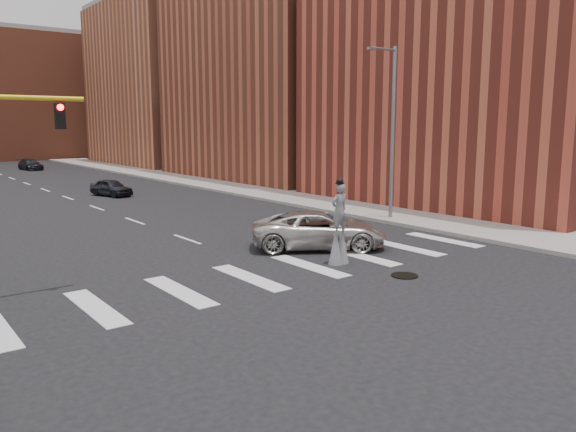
{
  "coord_description": "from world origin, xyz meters",
  "views": [
    {
      "loc": [
        -11.23,
        -14.23,
        5.06
      ],
      "look_at": [
        1.2,
        2.14,
        1.7
      ],
      "focal_mm": 35.0,
      "sensor_mm": 36.0,
      "label": 1
    }
  ],
  "objects": [
    {
      "name": "stilt_performer",
      "position": [
        2.4,
        0.64,
        1.3
      ],
      "size": [
        0.84,
        0.53,
        3.15
      ],
      "rotation": [
        0.0,
        0.0,
        3.18
      ],
      "color": "#341F14",
      "rests_on": "ground"
    },
    {
      "name": "manhole",
      "position": [
        3.0,
        -2.0,
        0.02
      ],
      "size": [
        0.9,
        0.9,
        0.04
      ],
      "primitive_type": "cylinder",
      "color": "black",
      "rests_on": "ground"
    },
    {
      "name": "building_backdrop",
      "position": [
        6.0,
        78.0,
        9.0
      ],
      "size": [
        26.0,
        14.0,
        18.0
      ],
      "primitive_type": "cube",
      "color": "#98482F",
      "rests_on": "ground"
    },
    {
      "name": "suv_crossing",
      "position": [
        3.53,
        3.08,
        0.77
      ],
      "size": [
        6.01,
        5.21,
        1.54
      ],
      "primitive_type": "imported",
      "rotation": [
        0.0,
        0.0,
        0.98
      ],
      "color": "beige",
      "rests_on": "ground"
    },
    {
      "name": "car_far",
      "position": [
        3.9,
        53.76,
        0.6
      ],
      "size": [
        2.19,
        4.32,
        1.2
      ],
      "primitive_type": "imported",
      "rotation": [
        0.0,
        0.0,
        0.12
      ],
      "color": "black",
      "rests_on": "ground"
    },
    {
      "name": "building_mid",
      "position": [
        22.0,
        30.0,
        12.0
      ],
      "size": [
        16.0,
        22.0,
        24.0
      ],
      "primitive_type": "cube",
      "color": "#98482F",
      "rests_on": "ground"
    },
    {
      "name": "car_near",
      "position": [
        2.81,
        25.17,
        0.61
      ],
      "size": [
        2.37,
        3.82,
        1.22
      ],
      "primitive_type": "imported",
      "rotation": [
        0.0,
        0.0,
        0.28
      ],
      "color": "black",
      "rests_on": "ground"
    },
    {
      "name": "sidewalk_right",
      "position": [
        12.5,
        25.0,
        0.09
      ],
      "size": [
        5.0,
        90.0,
        0.18
      ],
      "primitive_type": "cube",
      "color": "gray",
      "rests_on": "ground"
    },
    {
      "name": "streetlight",
      "position": [
        10.9,
        6.0,
        4.9
      ],
      "size": [
        2.05,
        0.2,
        9.0
      ],
      "color": "slate",
      "rests_on": "ground"
    },
    {
      "name": "ground_plane",
      "position": [
        0.0,
        0.0,
        0.0
      ],
      "size": [
        160.0,
        160.0,
        0.0
      ],
      "primitive_type": "plane",
      "color": "black",
      "rests_on": "ground"
    },
    {
      "name": "building_far",
      "position": [
        22.0,
        54.0,
        10.0
      ],
      "size": [
        16.0,
        22.0,
        20.0
      ],
      "primitive_type": "cube",
      "color": "#BB6545",
      "rests_on": "ground"
    },
    {
      "name": "building_near",
      "position": [
        22.0,
        8.0,
        11.0
      ],
      "size": [
        16.0,
        20.0,
        22.0
      ],
      "primitive_type": "cube",
      "color": "#9C392A",
      "rests_on": "ground"
    }
  ]
}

